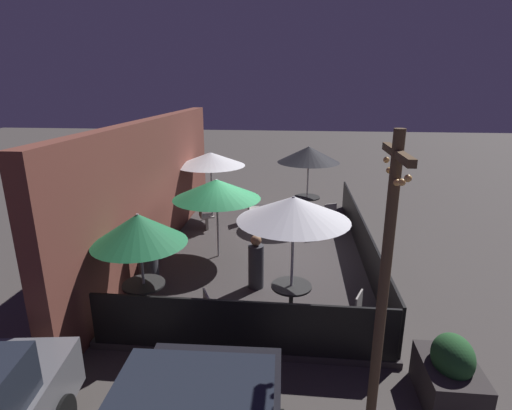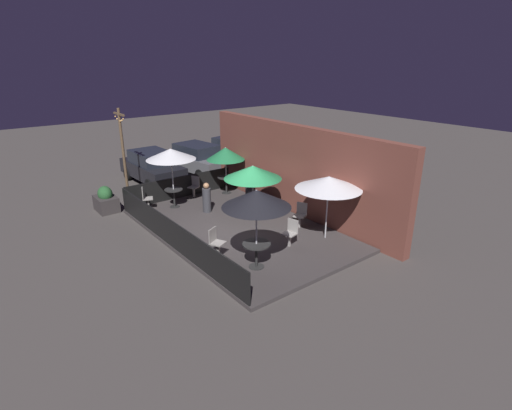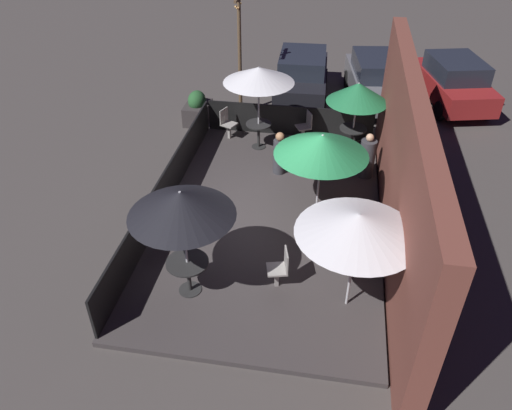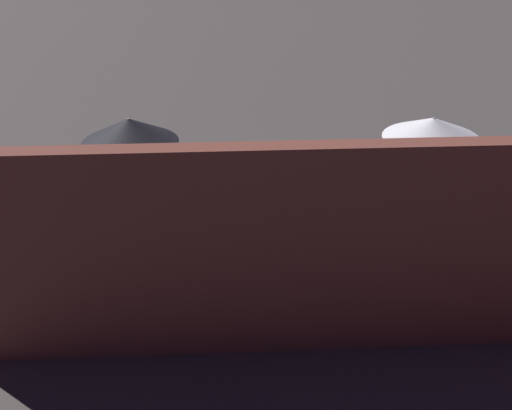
{
  "view_description": "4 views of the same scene",
  "coord_description": "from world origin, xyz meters",
  "px_view_note": "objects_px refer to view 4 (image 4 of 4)",
  "views": [
    {
      "loc": [
        -9.9,
        -0.82,
        4.41
      ],
      "look_at": [
        0.73,
        0.24,
        1.16
      ],
      "focal_mm": 28.0,
      "sensor_mm": 36.0,
      "label": 1
    },
    {
      "loc": [
        11.0,
        -7.66,
        5.99
      ],
      "look_at": [
        0.8,
        0.26,
        1.17
      ],
      "focal_mm": 28.0,
      "sensor_mm": 36.0,
      "label": 2
    },
    {
      "loc": [
        9.61,
        1.27,
        7.43
      ],
      "look_at": [
        0.95,
        -0.18,
        1.1
      ],
      "focal_mm": 35.0,
      "sensor_mm": 36.0,
      "label": 3
    },
    {
      "loc": [
        0.94,
        12.32,
        7.48
      ],
      "look_at": [
        0.26,
        0.29,
        1.29
      ],
      "focal_mm": 50.0,
      "sensor_mm": 36.0,
      "label": 4
    }
  ],
  "objects_px": {
    "patio_chair_0": "(150,246)",
    "patio_chair_3": "(196,189)",
    "patio_chair_2": "(474,236)",
    "patio_chair_4": "(198,283)",
    "patio_umbrella_0": "(129,131)",
    "dining_table_2": "(475,270)",
    "dining_table_1": "(424,201)",
    "patio_umbrella_4": "(120,210)",
    "patio_umbrella_3": "(301,194)",
    "patron_0": "(369,222)",
    "patio_umbrella_1": "(433,128)",
    "dining_table_0": "(135,199)",
    "patio_chair_1": "(430,184)",
    "patron_1": "(409,287)",
    "patio_umbrella_2": "(485,208)",
    "planter_box": "(462,167)"
  },
  "relations": [
    {
      "from": "patio_umbrella_4",
      "to": "patio_chair_3",
      "type": "height_order",
      "value": "patio_umbrella_4"
    },
    {
      "from": "patio_umbrella_3",
      "to": "dining_table_2",
      "type": "relative_size",
      "value": 2.81
    },
    {
      "from": "dining_table_0",
      "to": "patio_chair_2",
      "type": "relative_size",
      "value": 0.92
    },
    {
      "from": "dining_table_2",
      "to": "patio_chair_4",
      "type": "bearing_deg",
      "value": -0.3
    },
    {
      "from": "patio_chair_2",
      "to": "patron_1",
      "type": "relative_size",
      "value": 0.72
    },
    {
      "from": "dining_table_0",
      "to": "patio_chair_4",
      "type": "bearing_deg",
      "value": 113.91
    },
    {
      "from": "patio_umbrella_1",
      "to": "dining_table_2",
      "type": "xyz_separation_m",
      "value": [
        -0.18,
        2.72,
        -1.64
      ]
    },
    {
      "from": "dining_table_2",
      "to": "patio_umbrella_4",
      "type": "bearing_deg",
      "value": -0.06
    },
    {
      "from": "patio_chair_0",
      "to": "patio_chair_4",
      "type": "height_order",
      "value": "patio_chair_4"
    },
    {
      "from": "dining_table_0",
      "to": "dining_table_2",
      "type": "distance_m",
      "value": 7.0
    },
    {
      "from": "dining_table_0",
      "to": "patio_chair_0",
      "type": "distance_m",
      "value": 1.83
    },
    {
      "from": "patron_1",
      "to": "patio_chair_3",
      "type": "bearing_deg",
      "value": 37.4
    },
    {
      "from": "patio_chair_0",
      "to": "patio_umbrella_1",
      "type": "bearing_deg",
      "value": -90.42
    },
    {
      "from": "dining_table_0",
      "to": "planter_box",
      "type": "relative_size",
      "value": 0.76
    },
    {
      "from": "patio_umbrella_2",
      "to": "patio_umbrella_4",
      "type": "bearing_deg",
      "value": -0.06
    },
    {
      "from": "dining_table_2",
      "to": "patio_chair_3",
      "type": "xyz_separation_m",
      "value": [
        4.99,
        -3.73,
        -0.07
      ]
    },
    {
      "from": "patio_umbrella_3",
      "to": "dining_table_1",
      "type": "xyz_separation_m",
      "value": [
        -2.85,
        -1.92,
        -1.2
      ]
    },
    {
      "from": "patio_umbrella_3",
      "to": "dining_table_0",
      "type": "bearing_deg",
      "value": -35.93
    },
    {
      "from": "dining_table_2",
      "to": "patio_chair_1",
      "type": "bearing_deg",
      "value": -93.73
    },
    {
      "from": "patio_chair_3",
      "to": "dining_table_2",
      "type": "bearing_deg",
      "value": 117.92
    },
    {
      "from": "patio_umbrella_1",
      "to": "dining_table_1",
      "type": "xyz_separation_m",
      "value": [
        -0.0,
        -0.0,
        -1.64
      ]
    },
    {
      "from": "patio_umbrella_0",
      "to": "patron_0",
      "type": "bearing_deg",
      "value": 165.9
    },
    {
      "from": "patio_chair_1",
      "to": "planter_box",
      "type": "xyz_separation_m",
      "value": [
        -1.16,
        -1.25,
        -0.17
      ]
    },
    {
      "from": "patio_umbrella_1",
      "to": "patio_chair_3",
      "type": "xyz_separation_m",
      "value": [
        4.81,
        -1.01,
        -1.71
      ]
    },
    {
      "from": "patio_umbrella_4",
      "to": "patio_chair_1",
      "type": "bearing_deg",
      "value": -149.47
    },
    {
      "from": "patio_chair_2",
      "to": "patio_chair_4",
      "type": "xyz_separation_m",
      "value": [
        5.34,
        1.37,
        -0.01
      ]
    },
    {
      "from": "dining_table_0",
      "to": "patron_0",
      "type": "height_order",
      "value": "patron_0"
    },
    {
      "from": "patio_chair_1",
      "to": "patron_0",
      "type": "height_order",
      "value": "patron_0"
    },
    {
      "from": "patio_chair_0",
      "to": "patio_chair_3",
      "type": "distance_m",
      "value": 2.51
    },
    {
      "from": "dining_table_1",
      "to": "patio_chair_0",
      "type": "relative_size",
      "value": 0.86
    },
    {
      "from": "dining_table_1",
      "to": "patio_chair_0",
      "type": "height_order",
      "value": "patio_chair_0"
    },
    {
      "from": "patio_umbrella_4",
      "to": "dining_table_0",
      "type": "distance_m",
      "value": 3.42
    },
    {
      "from": "dining_table_2",
      "to": "dining_table_0",
      "type": "bearing_deg",
      "value": -26.61
    },
    {
      "from": "patio_umbrella_0",
      "to": "dining_table_2",
      "type": "distance_m",
      "value": 7.17
    },
    {
      "from": "patio_umbrella_0",
      "to": "patron_0",
      "type": "relative_size",
      "value": 1.99
    },
    {
      "from": "dining_table_1",
      "to": "patio_chair_2",
      "type": "height_order",
      "value": "patio_chair_2"
    },
    {
      "from": "patio_umbrella_4",
      "to": "patio_chair_3",
      "type": "xyz_separation_m",
      "value": [
        -1.11,
        -3.72,
        -1.46
      ]
    },
    {
      "from": "patio_chair_0",
      "to": "patio_chair_3",
      "type": "bearing_deg",
      "value": -33.08
    },
    {
      "from": "patio_umbrella_4",
      "to": "patio_chair_2",
      "type": "height_order",
      "value": "patio_umbrella_4"
    },
    {
      "from": "patio_chair_4",
      "to": "patio_umbrella_3",
      "type": "bearing_deg",
      "value": -91.12
    },
    {
      "from": "dining_table_0",
      "to": "patio_chair_0",
      "type": "height_order",
      "value": "patio_chair_0"
    },
    {
      "from": "patio_umbrella_2",
      "to": "planter_box",
      "type": "height_order",
      "value": "patio_umbrella_2"
    },
    {
      "from": "dining_table_0",
      "to": "patio_chair_2",
      "type": "distance_m",
      "value": 6.94
    },
    {
      "from": "patron_0",
      "to": "patron_1",
      "type": "height_order",
      "value": "patron_1"
    },
    {
      "from": "dining_table_0",
      "to": "dining_table_1",
      "type": "height_order",
      "value": "dining_table_1"
    },
    {
      "from": "patio_chair_0",
      "to": "patio_chair_1",
      "type": "height_order",
      "value": "patio_chair_1"
    },
    {
      "from": "patron_0",
      "to": "patio_umbrella_1",
      "type": "bearing_deg",
      "value": -179.89
    },
    {
      "from": "patio_umbrella_3",
      "to": "patio_chair_0",
      "type": "height_order",
      "value": "patio_umbrella_3"
    },
    {
      "from": "patio_chair_4",
      "to": "patio_chair_0",
      "type": "bearing_deg",
      "value": 11.15
    },
    {
      "from": "patio_umbrella_1",
      "to": "patio_chair_0",
      "type": "xyz_separation_m",
      "value": [
        5.63,
        1.35,
        -1.75
      ]
    }
  ]
}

